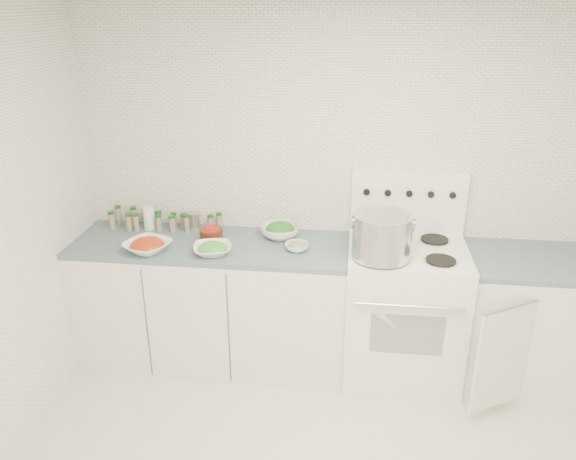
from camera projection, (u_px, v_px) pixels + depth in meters
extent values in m
cube|color=white|center=(337.00, 183.00, 3.82)|extent=(3.50, 0.02, 2.50)
cube|color=white|center=(214.00, 304.00, 3.93)|extent=(1.85, 0.62, 0.86)
cube|color=#445867|center=(210.00, 245.00, 3.76)|extent=(1.85, 0.62, 0.03)
cube|color=white|center=(403.00, 313.00, 3.76)|extent=(0.76, 0.65, 0.92)
cube|color=black|center=(407.00, 334.00, 3.46)|extent=(0.45, 0.01, 0.28)
cylinder|color=silver|center=(410.00, 307.00, 3.33)|extent=(0.65, 0.02, 0.02)
cube|color=white|center=(409.00, 250.00, 3.58)|extent=(0.76, 0.65, 0.01)
cube|color=white|center=(408.00, 202.00, 3.77)|extent=(0.76, 0.06, 0.43)
cylinder|color=silver|center=(381.00, 258.00, 3.45)|extent=(0.21, 0.21, 0.01)
cylinder|color=black|center=(381.00, 257.00, 3.45)|extent=(0.18, 0.18, 0.01)
cylinder|color=silver|center=(441.00, 261.00, 3.41)|extent=(0.21, 0.21, 0.01)
cylinder|color=black|center=(441.00, 260.00, 3.41)|extent=(0.18, 0.18, 0.01)
cylinder|color=silver|center=(379.00, 237.00, 3.75)|extent=(0.21, 0.21, 0.01)
cylinder|color=black|center=(380.00, 237.00, 3.74)|extent=(0.18, 0.18, 0.01)
cylinder|color=silver|center=(434.00, 240.00, 3.71)|extent=(0.21, 0.21, 0.01)
cylinder|color=black|center=(435.00, 239.00, 3.70)|extent=(0.18, 0.18, 0.01)
cylinder|color=black|center=(367.00, 192.00, 3.74)|extent=(0.04, 0.02, 0.04)
cylinder|color=black|center=(388.00, 193.00, 3.72)|extent=(0.04, 0.02, 0.04)
cylinder|color=black|center=(409.00, 193.00, 3.71)|extent=(0.04, 0.02, 0.04)
cylinder|color=black|center=(431.00, 194.00, 3.69)|extent=(0.04, 0.02, 0.04)
cylinder|color=black|center=(453.00, 195.00, 3.68)|extent=(0.04, 0.02, 0.04)
cube|color=white|center=(529.00, 323.00, 3.70)|extent=(0.89, 0.62, 0.86)
cube|color=#445867|center=(541.00, 262.00, 3.52)|extent=(0.89, 0.62, 0.03)
cube|color=white|center=(502.00, 358.00, 3.35)|extent=(0.35, 0.22, 0.70)
cylinder|color=silver|center=(382.00, 236.00, 3.40)|extent=(0.36, 0.36, 0.27)
cylinder|color=orange|center=(383.00, 217.00, 3.35)|extent=(0.32, 0.32, 0.03)
torus|color=silver|center=(352.00, 222.00, 3.39)|extent=(0.01, 0.09, 0.09)
torus|color=silver|center=(414.00, 224.00, 3.35)|extent=(0.01, 0.09, 0.09)
imported|color=white|center=(147.00, 247.00, 3.61)|extent=(0.37, 0.37, 0.07)
ellipsoid|color=#BB3510|center=(147.00, 245.00, 3.61)|extent=(0.20, 0.20, 0.09)
imported|color=white|center=(212.00, 250.00, 3.58)|extent=(0.29, 0.29, 0.06)
ellipsoid|color=#428C2E|center=(212.00, 248.00, 3.58)|extent=(0.18, 0.18, 0.08)
imported|color=white|center=(280.00, 231.00, 3.83)|extent=(0.34, 0.34, 0.08)
ellipsoid|color=#1A5E1C|center=(280.00, 228.00, 3.82)|extent=(0.19, 0.19, 0.09)
imported|color=white|center=(297.00, 247.00, 3.63)|extent=(0.20, 0.20, 0.05)
ellipsoid|color=#22451B|center=(297.00, 245.00, 3.63)|extent=(0.11, 0.11, 0.05)
cylinder|color=#52190E|center=(211.00, 234.00, 3.79)|extent=(0.16, 0.16, 0.08)
ellipsoid|color=#B11B0C|center=(211.00, 230.00, 3.78)|extent=(0.11, 0.11, 0.06)
cylinder|color=white|center=(149.00, 218.00, 3.95)|extent=(0.10, 0.10, 0.16)
cylinder|color=#A09687|center=(194.00, 220.00, 3.99)|extent=(0.10, 0.10, 0.10)
cylinder|color=gray|center=(119.00, 216.00, 4.05)|extent=(0.04, 0.04, 0.12)
cylinder|color=#154B17|center=(118.00, 207.00, 4.02)|extent=(0.04, 0.04, 0.02)
cylinder|color=gray|center=(134.00, 217.00, 4.03)|extent=(0.04, 0.04, 0.12)
cylinder|color=#154B17|center=(133.00, 208.00, 4.01)|extent=(0.04, 0.04, 0.02)
cylinder|color=gray|center=(148.00, 219.00, 4.02)|extent=(0.04, 0.04, 0.10)
cylinder|color=#154B17|center=(147.00, 211.00, 4.00)|extent=(0.04, 0.04, 0.02)
cylinder|color=gray|center=(159.00, 220.00, 4.01)|extent=(0.04, 0.04, 0.09)
cylinder|color=#154B17|center=(158.00, 212.00, 3.99)|extent=(0.04, 0.04, 0.02)
cylinder|color=gray|center=(174.00, 221.00, 4.00)|extent=(0.04, 0.04, 0.09)
cylinder|color=#154B17|center=(174.00, 214.00, 3.98)|extent=(0.04, 0.04, 0.02)
cylinder|color=gray|center=(184.00, 222.00, 3.98)|extent=(0.05, 0.05, 0.09)
cylinder|color=#154B17|center=(184.00, 215.00, 3.96)|extent=(0.05, 0.05, 0.02)
cylinder|color=gray|center=(219.00, 222.00, 3.97)|extent=(0.04, 0.04, 0.10)
cylinder|color=#154B17|center=(219.00, 214.00, 3.95)|extent=(0.04, 0.04, 0.02)
cylinder|color=gray|center=(211.00, 223.00, 3.97)|extent=(0.04, 0.04, 0.09)
cylinder|color=#154B17|center=(210.00, 216.00, 3.95)|extent=(0.04, 0.04, 0.02)
cylinder|color=gray|center=(112.00, 222.00, 3.95)|extent=(0.04, 0.04, 0.12)
cylinder|color=#154B17|center=(111.00, 213.00, 3.92)|extent=(0.04, 0.04, 0.02)
cylinder|color=gray|center=(129.00, 223.00, 3.94)|extent=(0.04, 0.04, 0.11)
cylinder|color=#154B17|center=(128.00, 215.00, 3.91)|extent=(0.04, 0.04, 0.02)
cylinder|color=gray|center=(136.00, 223.00, 3.93)|extent=(0.04, 0.04, 0.11)
cylinder|color=#154B17|center=(135.00, 215.00, 3.91)|extent=(0.04, 0.04, 0.02)
cylinder|color=gray|center=(159.00, 224.00, 3.93)|extent=(0.04, 0.04, 0.10)
cylinder|color=#154B17|center=(158.00, 216.00, 3.91)|extent=(0.04, 0.04, 0.02)
cylinder|color=gray|center=(172.00, 225.00, 3.91)|extent=(0.04, 0.04, 0.10)
cylinder|color=#154B17|center=(172.00, 217.00, 3.89)|extent=(0.05, 0.05, 0.02)
cylinder|color=gray|center=(187.00, 224.00, 3.91)|extent=(0.04, 0.04, 0.11)
cylinder|color=#154B17|center=(186.00, 216.00, 3.88)|extent=(0.04, 0.04, 0.02)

